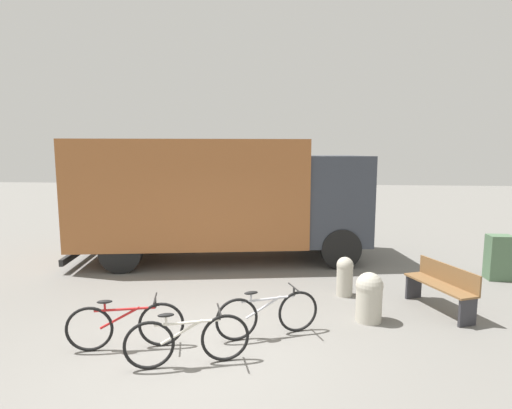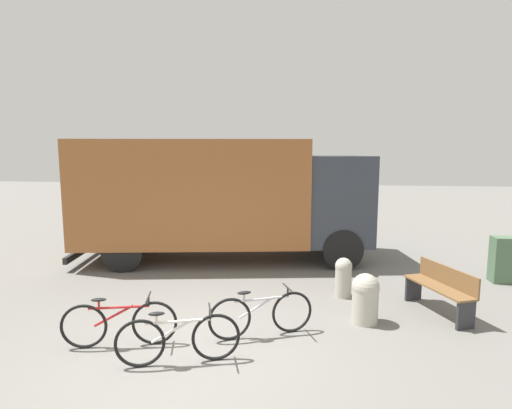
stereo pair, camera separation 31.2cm
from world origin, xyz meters
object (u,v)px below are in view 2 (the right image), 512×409
(bicycle_far, at_px, (261,314))
(bollard_far_bench, at_px, (343,276))
(bicycle_middle, at_px, (178,339))
(park_bench, at_px, (441,287))
(utility_box, at_px, (504,260))
(bicycle_near, at_px, (119,323))
(bollard_near_bench, at_px, (365,297))
(delivery_truck, at_px, (220,194))

(bicycle_far, xyz_separation_m, bollard_far_bench, (1.42, 1.93, 0.07))
(bicycle_middle, bearing_deg, park_bench, 11.38)
(park_bench, distance_m, utility_box, 2.76)
(bicycle_near, height_order, bicycle_far, same)
(bicycle_far, bearing_deg, utility_box, 10.13)
(bollard_near_bench, height_order, bollard_far_bench, bollard_near_bench)
(bicycle_middle, xyz_separation_m, bollard_near_bench, (2.70, 1.69, 0.09))
(bicycle_middle, bearing_deg, bicycle_far, 25.67)
(park_bench, xyz_separation_m, bicycle_far, (-3.07, -1.31, -0.12))
(bicycle_near, relative_size, utility_box, 1.61)
(utility_box, bearing_deg, bicycle_far, -146.75)
(bollard_near_bench, bearing_deg, bicycle_far, -156.51)
(bicycle_far, height_order, utility_box, utility_box)
(bollard_near_bench, bearing_deg, delivery_truck, 131.41)
(bollard_far_bench, distance_m, utility_box, 3.83)
(bicycle_middle, height_order, utility_box, utility_box)
(bollard_near_bench, bearing_deg, park_bench, 22.46)
(delivery_truck, xyz_separation_m, bicycle_far, (1.62, -4.47, -1.41))
(utility_box, bearing_deg, bicycle_middle, -144.85)
(delivery_truck, height_order, park_bench, delivery_truck)
(park_bench, height_order, bicycle_near, park_bench)
(bicycle_middle, relative_size, bollard_near_bench, 1.91)
(bicycle_near, xyz_separation_m, bollard_near_bench, (3.73, 1.33, 0.09))
(bicycle_near, xyz_separation_m, bollard_far_bench, (3.47, 2.53, 0.07))
(bicycle_near, height_order, bollard_near_bench, bollard_near_bench)
(bicycle_near, distance_m, bollard_near_bench, 3.96)
(bollard_far_bench, bearing_deg, bicycle_far, -126.39)
(delivery_truck, bearing_deg, bicycle_middle, -92.90)
(utility_box, bearing_deg, bicycle_near, -151.17)
(bicycle_far, bearing_deg, park_bench, -0.11)
(bicycle_middle, distance_m, utility_box, 7.37)
(delivery_truck, distance_m, bicycle_middle, 5.64)
(bicycle_near, distance_m, bollard_far_bench, 4.29)
(delivery_truck, height_order, bicycle_far, delivery_truck)
(delivery_truck, bearing_deg, bollard_near_bench, -57.76)
(park_bench, distance_m, bicycle_middle, 4.68)
(delivery_truck, bearing_deg, bicycle_far, -79.25)
(delivery_truck, xyz_separation_m, bollard_far_bench, (3.04, -2.54, -1.34))
(bollard_far_bench, bearing_deg, delivery_truck, 140.09)
(delivery_truck, relative_size, bicycle_middle, 4.84)
(delivery_truck, distance_m, park_bench, 5.80)
(delivery_truck, relative_size, utility_box, 7.70)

